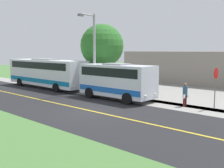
# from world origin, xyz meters

# --- Properties ---
(ground_plane) EXTENTS (120.00, 120.00, 0.00)m
(ground_plane) POSITION_xyz_m (0.00, 0.00, 0.00)
(ground_plane) COLOR #477238
(road_surface) EXTENTS (8.00, 100.00, 0.01)m
(road_surface) POSITION_xyz_m (0.00, 0.00, 0.00)
(road_surface) COLOR black
(road_surface) RESTS_ON ground
(sidewalk) EXTENTS (2.40, 100.00, 0.01)m
(sidewalk) POSITION_xyz_m (-5.20, 0.00, 0.00)
(sidewalk) COLOR gray
(sidewalk) RESTS_ON ground
(parking_lot_surface) EXTENTS (14.00, 36.00, 0.01)m
(parking_lot_surface) POSITION_xyz_m (-12.40, 3.00, 0.00)
(parking_lot_surface) COLOR gray
(parking_lot_surface) RESTS_ON ground
(road_centre_line) EXTENTS (0.16, 100.00, 0.00)m
(road_centre_line) POSITION_xyz_m (0.00, 0.00, 0.01)
(road_centre_line) COLOR gold
(road_centre_line) RESTS_ON ground
(shuttle_bus_front) EXTENTS (2.57, 6.83, 3.00)m
(shuttle_bus_front) POSITION_xyz_m (-4.46, -1.72, 1.64)
(shuttle_bus_front) COLOR silver
(shuttle_bus_front) RESTS_ON ground
(transit_bus_rear) EXTENTS (2.75, 11.37, 3.16)m
(transit_bus_rear) POSITION_xyz_m (-4.55, -12.02, 1.73)
(transit_bus_rear) COLOR white
(transit_bus_rear) RESTS_ON ground
(pedestrian_with_bags) EXTENTS (0.72, 0.34, 1.72)m
(pedestrian_with_bags) POSITION_xyz_m (-5.60, 3.89, 0.92)
(pedestrian_with_bags) COLOR #4C1919
(pedestrian_with_bags) RESTS_ON ground
(stop_sign) EXTENTS (0.76, 0.07, 2.88)m
(stop_sign) POSITION_xyz_m (-6.10, 5.86, 1.96)
(stop_sign) COLOR slate
(stop_sign) RESTS_ON ground
(street_light_pole) EXTENTS (1.97, 0.24, 7.32)m
(street_light_pole) POSITION_xyz_m (-4.87, -4.88, 4.06)
(street_light_pole) COLOR #9E9EA3
(street_light_pole) RESTS_ON ground
(tree_curbside) EXTENTS (4.39, 4.39, 6.73)m
(tree_curbside) POSITION_xyz_m (-7.40, -6.25, 4.52)
(tree_curbside) COLOR #4C3826
(tree_curbside) RESTS_ON ground
(commercial_building) EXTENTS (10.00, 19.59, 3.94)m
(commercial_building) POSITION_xyz_m (-21.40, -0.96, 1.97)
(commercial_building) COLOR gray
(commercial_building) RESTS_ON ground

